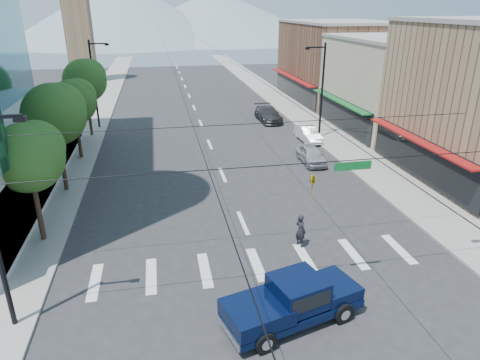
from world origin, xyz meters
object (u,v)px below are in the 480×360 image
(pickup_truck, at_px, (292,300))
(parked_car_far, at_px, (268,114))
(parked_car_near, at_px, (311,155))
(parked_car_mid, at_px, (308,134))
(pedestrian, at_px, (301,231))

(pickup_truck, height_order, parked_car_far, pickup_truck)
(pickup_truck, relative_size, parked_car_near, 1.49)
(pickup_truck, xyz_separation_m, parked_car_mid, (9.13, 24.13, -0.34))
(pickup_truck, bearing_deg, parked_car_mid, 53.49)
(pickup_truck, xyz_separation_m, parked_car_far, (7.33, 32.38, -0.24))
(parked_car_near, height_order, parked_car_mid, parked_car_near)
(pickup_truck, distance_m, parked_car_near, 19.59)
(pickup_truck, height_order, parked_car_mid, pickup_truck)
(pedestrian, xyz_separation_m, parked_car_far, (5.10, 26.75, -0.14))
(parked_car_near, xyz_separation_m, parked_car_far, (0.00, 14.21, 0.08))
(pedestrian, distance_m, parked_car_near, 13.54)
(parked_car_mid, height_order, parked_car_far, parked_car_far)
(parked_car_near, xyz_separation_m, parked_car_mid, (1.80, 5.96, -0.02))
(pedestrian, xyz_separation_m, parked_car_near, (5.10, 12.54, -0.23))
(parked_car_mid, relative_size, parked_car_far, 0.77)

